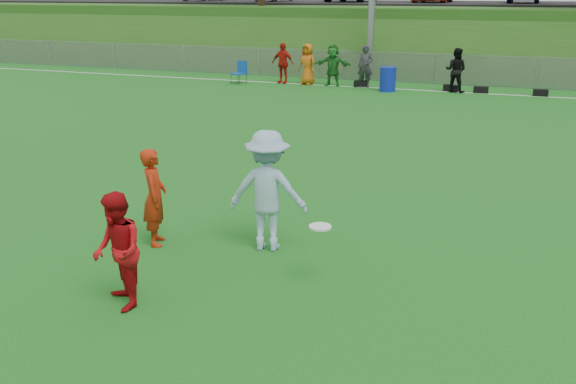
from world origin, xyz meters
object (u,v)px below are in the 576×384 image
at_px(player_red_left, 155,197).
at_px(player_blue, 268,191).
at_px(player_red_center, 117,252).
at_px(frisbee, 320,227).
at_px(recycling_bin, 388,79).

relative_size(player_red_left, player_blue, 0.83).
relative_size(player_red_center, player_blue, 0.81).
xyz_separation_m(player_red_center, frisbee, (2.16, 1.46, 0.09)).
distance_m(player_blue, recycling_bin, 16.61).
relative_size(player_red_left, recycling_bin, 1.63).
bearing_deg(player_blue, recycling_bin, -93.70).
xyz_separation_m(frisbee, recycling_bin, (-2.81, 17.48, -0.37)).
bearing_deg(player_red_center, recycling_bin, 136.29).
height_order(player_red_left, frisbee, player_red_left).
bearing_deg(player_red_left, frisbee, -125.81).
distance_m(frisbee, recycling_bin, 17.71).
relative_size(player_red_left, frisbee, 5.09).
relative_size(player_red_left, player_red_center, 1.03).
bearing_deg(recycling_bin, player_red_left, -90.18).
xyz_separation_m(player_red_left, frisbee, (2.86, -0.53, 0.07)).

